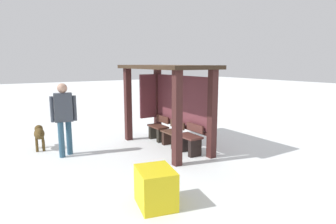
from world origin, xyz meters
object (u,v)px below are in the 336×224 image
(person_walking, at_px, (64,114))
(dog, at_px, (39,134))
(bus_shelter, at_px, (169,89))
(grit_bin, at_px, (156,187))
(bench_right_inside, at_px, (190,142))
(bench_left_inside, at_px, (158,130))
(bench_center_inside, at_px, (173,136))

(person_walking, height_order, dog, person_walking)
(bus_shelter, relative_size, grit_bin, 4.33)
(dog, relative_size, grit_bin, 1.28)
(bench_right_inside, relative_size, person_walking, 0.42)
(bench_left_inside, bearing_deg, person_walking, -89.44)
(bus_shelter, bearing_deg, grit_bin, -36.28)
(bus_shelter, distance_m, bench_center_inside, 1.33)
(bench_left_inside, relative_size, bench_right_inside, 0.95)
(bench_center_inside, height_order, bench_right_inside, bench_right_inside)
(bench_center_inside, distance_m, grit_bin, 3.38)
(dog, bearing_deg, bench_right_inside, 51.79)
(bench_center_inside, xyz_separation_m, person_walking, (-0.76, -2.72, 0.79))
(bus_shelter, height_order, grit_bin, bus_shelter)
(bench_left_inside, height_order, bench_right_inside, bench_right_inside)
(bench_center_inside, relative_size, bench_right_inside, 0.92)
(bus_shelter, bearing_deg, bench_left_inside, 173.09)
(grit_bin, bearing_deg, bench_left_inside, 148.71)
(dog, bearing_deg, person_walking, 25.73)
(bench_center_inside, distance_m, person_walking, 2.94)
(bus_shelter, xyz_separation_m, grit_bin, (2.73, -2.00, -1.29))
(dog, height_order, grit_bin, grit_bin)
(bench_center_inside, bearing_deg, dog, -118.37)
(bus_shelter, xyz_separation_m, bench_center_inside, (0.08, 0.09, -1.32))
(bench_center_inside, distance_m, bench_right_inside, 0.79)
(bus_shelter, relative_size, bench_left_inside, 4.17)
(bus_shelter, xyz_separation_m, bench_right_inside, (0.86, 0.09, -1.29))
(bench_right_inside, bearing_deg, bench_left_inside, 179.97)
(bench_right_inside, relative_size, dog, 0.85)
(person_walking, relative_size, dog, 2.03)
(bench_right_inside, xyz_separation_m, grit_bin, (1.87, -2.09, -0.01))
(grit_bin, bearing_deg, bench_right_inside, 131.79)
(dog, distance_m, grit_bin, 4.51)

